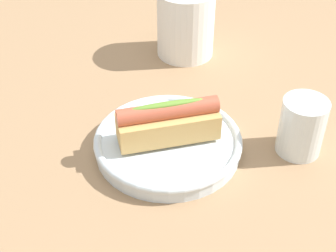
{
  "coord_description": "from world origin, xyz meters",
  "views": [
    {
      "loc": [
        -0.1,
        -0.58,
        0.51
      ],
      "look_at": [
        0.02,
        -0.02,
        0.05
      ],
      "focal_mm": 53.29,
      "sensor_mm": 36.0,
      "label": 1
    }
  ],
  "objects_px": {
    "water_glass": "(301,129)",
    "hotdog_front": "(168,122)",
    "paper_towel_roll": "(186,23)",
    "serving_bowl": "(168,143)"
  },
  "relations": [
    {
      "from": "water_glass",
      "to": "hotdog_front",
      "type": "bearing_deg",
      "value": 169.11
    },
    {
      "from": "water_glass",
      "to": "paper_towel_roll",
      "type": "distance_m",
      "value": 0.34
    },
    {
      "from": "hotdog_front",
      "to": "paper_towel_roll",
      "type": "distance_m",
      "value": 0.3
    },
    {
      "from": "water_glass",
      "to": "serving_bowl",
      "type": "bearing_deg",
      "value": 169.11
    },
    {
      "from": "water_glass",
      "to": "paper_towel_roll",
      "type": "bearing_deg",
      "value": 107.83
    },
    {
      "from": "paper_towel_roll",
      "to": "hotdog_front",
      "type": "bearing_deg",
      "value": -108.18
    },
    {
      "from": "serving_bowl",
      "to": "water_glass",
      "type": "distance_m",
      "value": 0.2
    },
    {
      "from": "paper_towel_roll",
      "to": "water_glass",
      "type": "bearing_deg",
      "value": -72.17
    },
    {
      "from": "serving_bowl",
      "to": "paper_towel_roll",
      "type": "distance_m",
      "value": 0.3
    },
    {
      "from": "hotdog_front",
      "to": "paper_towel_roll",
      "type": "bearing_deg",
      "value": 71.82
    }
  ]
}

